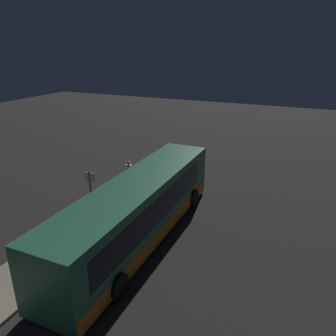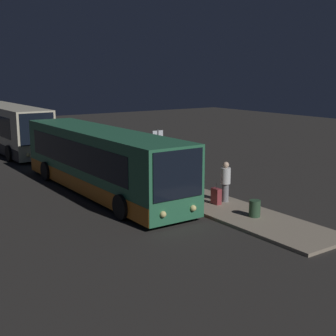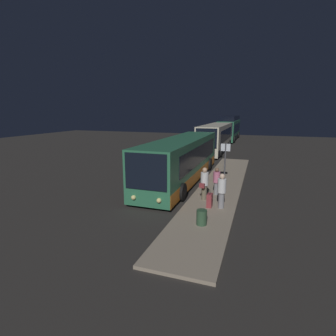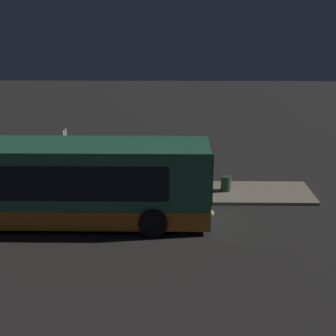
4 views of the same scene
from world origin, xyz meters
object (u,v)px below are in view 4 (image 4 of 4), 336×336
at_px(trash_bin, 226,183).
at_px(passenger_waiting, 125,172).
at_px(passenger_with_bags, 151,173).
at_px(suitcase, 175,183).
at_px(sign_post, 66,153).
at_px(bus_lead, 37,183).
at_px(passenger_boarding, 174,166).

bearing_deg(trash_bin, passenger_waiting, -179.07).
relative_size(passenger_with_bags, suitcase, 1.93).
bearing_deg(passenger_with_bags, passenger_waiting, -100.82).
relative_size(passenger_waiting, trash_bin, 2.41).
relative_size(sign_post, trash_bin, 4.15).
distance_m(bus_lead, trash_bin, 7.89).
relative_size(bus_lead, sign_post, 4.67).
xyz_separation_m(bus_lead, suitcase, (5.04, 2.89, -1.02)).
xyz_separation_m(passenger_with_bags, sign_post, (-3.63, 0.60, 0.71)).
relative_size(passenger_with_bags, sign_post, 0.66).
bearing_deg(sign_post, passenger_waiting, -2.57).
bearing_deg(suitcase, passenger_boarding, 96.11).
distance_m(passenger_waiting, passenger_with_bags, 1.24).
xyz_separation_m(passenger_boarding, suitcase, (0.06, -0.56, -0.59)).
height_order(passenger_boarding, sign_post, sign_post).
distance_m(passenger_waiting, suitcase, 2.19).
xyz_separation_m(bus_lead, passenger_with_bags, (4.04, 2.40, -0.41)).
height_order(bus_lead, passenger_waiting, bus_lead).
relative_size(suitcase, sign_post, 0.34).
relative_size(passenger_boarding, passenger_with_bags, 0.98).
bearing_deg(trash_bin, suitcase, -178.18).
relative_size(bus_lead, passenger_with_bags, 7.09).
relative_size(passenger_boarding, sign_post, 0.65).
bearing_deg(sign_post, trash_bin, -0.36).
height_order(suitcase, trash_bin, suitcase).
xyz_separation_m(passenger_boarding, trash_bin, (2.26, -0.49, -0.61)).
xyz_separation_m(passenger_waiting, sign_post, (-2.50, 0.11, 0.83)).
distance_m(passenger_boarding, suitcase, 0.82).
distance_m(bus_lead, passenger_with_bags, 4.72).
bearing_deg(passenger_waiting, trash_bin, 38.14).
relative_size(bus_lead, passenger_waiting, 8.04).
bearing_deg(passenger_waiting, passenger_with_bags, 13.77).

